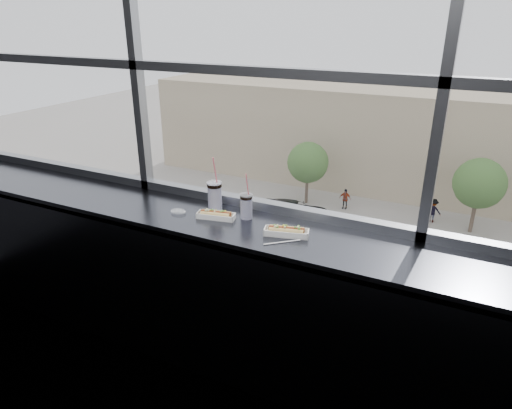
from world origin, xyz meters
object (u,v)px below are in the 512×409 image
at_px(soda_cup_right, 246,205).
at_px(wrapper, 178,211).
at_px(hotdog_tray_right, 286,231).
at_px(car_far_a, 294,210).
at_px(car_near_c, 454,316).
at_px(soda_cup_left, 215,195).
at_px(pedestrian_b, 433,208).
at_px(car_near_a, 147,242).
at_px(pedestrian_a, 345,197).
at_px(loose_straw, 282,242).
at_px(tree_left, 308,163).
at_px(hotdog_tray_left, 216,215).
at_px(tree_center, 479,184).

distance_m(soda_cup_right, wrapper, 0.47).
xyz_separation_m(hotdog_tray_right, car_far_a, (-9.27, 24.30, -11.03)).
height_order(wrapper, car_near_c, wrapper).
height_order(soda_cup_left, car_far_a, soda_cup_left).
bearing_deg(soda_cup_left, pedestrian_b, 90.45).
distance_m(car_near_a, pedestrian_a, 14.84).
relative_size(soda_cup_left, pedestrian_a, 0.21).
relative_size(hotdog_tray_right, pedestrian_b, 0.14).
xyz_separation_m(loose_straw, pedestrian_a, (-6.89, 28.60, -11.15)).
xyz_separation_m(pedestrian_a, tree_left, (-2.93, -0.20, 2.28)).
height_order(hotdog_tray_right, car_near_a, hotdog_tray_right).
relative_size(car_near_c, tree_left, 1.38).
xyz_separation_m(soda_cup_left, soda_cup_right, (0.25, -0.03, -0.02)).
bearing_deg(pedestrian_a, soda_cup_left, -77.49).
bearing_deg(car_near_c, car_far_a, 45.39).
bearing_deg(tree_left, hotdog_tray_right, -70.89).
distance_m(hotdog_tray_left, car_near_a, 24.67).
distance_m(soda_cup_left, pedestrian_a, 31.15).
height_order(wrapper, pedestrian_a, wrapper).
relative_size(car_near_a, pedestrian_a, 3.08).
height_order(soda_cup_left, loose_straw, soda_cup_left).
xyz_separation_m(soda_cup_right, wrapper, (-0.44, -0.13, -0.08)).
bearing_deg(tree_left, pedestrian_b, 3.55).
xyz_separation_m(car_near_a, tree_left, (5.53, 12.00, 2.24)).
distance_m(hotdog_tray_right, pedestrian_a, 31.37).
height_order(wrapper, car_near_a, wrapper).
bearing_deg(tree_left, car_near_c, -46.90).
distance_m(wrapper, car_near_c, 19.77).
bearing_deg(tree_center, loose_straw, -93.38).
relative_size(loose_straw, tree_left, 0.05).
height_order(soda_cup_right, loose_straw, soda_cup_right).
height_order(loose_straw, car_near_c, loose_straw).
distance_m(hotdog_tray_left, pedestrian_a, 31.24).
xyz_separation_m(tree_left, tree_center, (11.50, 0.00, 0.20)).
bearing_deg(soda_cup_left, car_near_a, 132.40).
height_order(car_near_a, car_far_a, car_far_a).
relative_size(pedestrian_b, tree_left, 0.43).
relative_size(soda_cup_right, car_far_a, 0.05).
distance_m(soda_cup_left, tree_center, 29.58).
height_order(soda_cup_right, car_far_a, soda_cup_right).
bearing_deg(soda_cup_left, car_far_a, 109.79).
relative_size(wrapper, car_far_a, 0.02).
xyz_separation_m(hotdog_tray_left, tree_left, (-9.30, 28.27, -8.89)).
xyz_separation_m(hotdog_tray_right, wrapper, (-0.77, -0.01, -0.01)).
bearing_deg(car_far_a, soda_cup_left, -167.00).
bearing_deg(tree_left, soda_cup_left, -71.86).
height_order(hotdog_tray_left, loose_straw, hotdog_tray_left).
bearing_deg(loose_straw, car_near_a, 91.95).
bearing_deg(car_near_c, loose_straw, 167.27).
distance_m(soda_cup_right, tree_center, 29.58).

